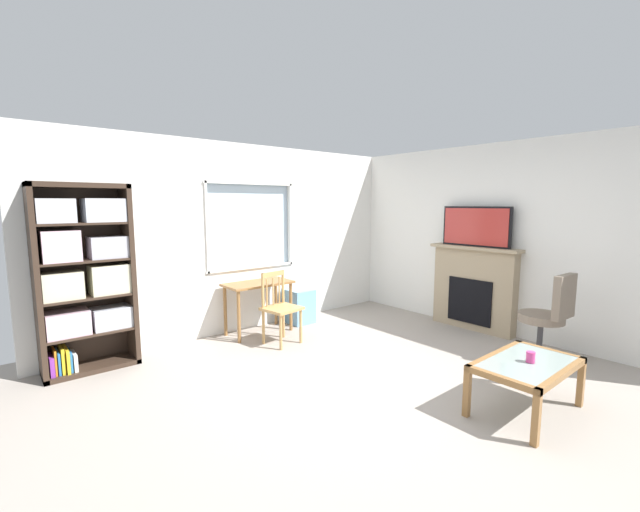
{
  "coord_description": "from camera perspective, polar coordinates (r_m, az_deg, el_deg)",
  "views": [
    {
      "loc": [
        -2.72,
        -2.53,
        1.75
      ],
      "look_at": [
        0.2,
        0.96,
        1.16
      ],
      "focal_mm": 22.69,
      "sensor_mm": 36.0,
      "label": 1
    }
  ],
  "objects": [
    {
      "name": "office_chair",
      "position": [
        5.17,
        29.66,
        -6.97
      ],
      "size": [
        0.56,
        0.58,
        1.0
      ],
      "color": "#7A6B5B",
      "rests_on": "ground"
    },
    {
      "name": "wall_right",
      "position": [
        5.94,
        24.64,
        2.14
      ],
      "size": [
        0.12,
        5.08,
        2.55
      ],
      "primitive_type": "cube",
      "color": "white",
      "rests_on": "ground"
    },
    {
      "name": "ground",
      "position": [
        4.11,
        6.74,
        -18.01
      ],
      "size": [
        6.14,
        5.88,
        0.02
      ],
      "primitive_type": "cube",
      "color": "#9E9389"
    },
    {
      "name": "wooden_chair",
      "position": [
        5.13,
        -5.67,
        -7.17
      ],
      "size": [
        0.47,
        0.46,
        0.9
      ],
      "color": "tan",
      "rests_on": "ground"
    },
    {
      "name": "bookshelf",
      "position": [
        4.85,
        -30.26,
        -2.15
      ],
      "size": [
        0.9,
        0.38,
        1.96
      ],
      "color": "#38281E",
      "rests_on": "ground"
    },
    {
      "name": "coffee_table",
      "position": [
        3.93,
        27.13,
        -13.98
      ],
      "size": [
        0.96,
        0.59,
        0.44
      ],
      "color": "#8C9E99",
      "rests_on": "ground"
    },
    {
      "name": "desk_under_window",
      "position": [
        5.53,
        -8.69,
        -4.87
      ],
      "size": [
        0.91,
        0.47,
        0.7
      ],
      "color": "olive",
      "rests_on": "ground"
    },
    {
      "name": "sippy_cup",
      "position": [
        3.88,
        27.57,
        -12.52
      ],
      "size": [
        0.07,
        0.07,
        0.09
      ],
      "primitive_type": "cylinder",
      "color": "#DB3D84",
      "rests_on": "coffee_table"
    },
    {
      "name": "fireplace",
      "position": [
        6.04,
        20.83,
        -4.21
      ],
      "size": [
        0.26,
        1.26,
        1.17
      ],
      "color": "tan",
      "rests_on": "ground"
    },
    {
      "name": "wall_back_with_window",
      "position": [
        5.68,
        -11.39,
        2.29
      ],
      "size": [
        5.14,
        0.15,
        2.55
      ],
      "color": "white",
      "rests_on": "ground"
    },
    {
      "name": "plastic_drawer_unit",
      "position": [
        6.03,
        -3.02,
        -7.03
      ],
      "size": [
        0.35,
        0.4,
        0.5
      ],
      "primitive_type": "cube",
      "color": "#72ADDB",
      "rests_on": "ground"
    },
    {
      "name": "tv",
      "position": [
        5.92,
        21.12,
        3.9
      ],
      "size": [
        0.06,
        0.97,
        0.55
      ],
      "color": "black",
      "rests_on": "fireplace"
    }
  ]
}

